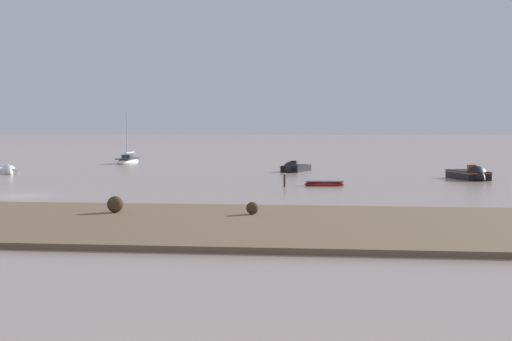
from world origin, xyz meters
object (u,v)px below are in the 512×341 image
Objects in this scene: sailboat_moored_1 at (128,161)px; rowboat_moored_0 at (324,184)px; motorboat_moored_3 at (472,177)px; mooring_post_left at (285,180)px; motorboat_moored_1 at (294,169)px; motorboat_moored_5 at (7,172)px.

rowboat_moored_0 is at bearing 37.83° from sailboat_moored_1.
motorboat_moored_3 reaches higher than mooring_post_left.
motorboat_moored_1 is at bearing -137.85° from motorboat_moored_3.
motorboat_moored_1 is 20.53m from motorboat_moored_3.
sailboat_moored_1 is at bearing 121.51° from rowboat_moored_0.
motorboat_moored_1 is 1.19× the size of motorboat_moored_5.
sailboat_moored_1 reaches higher than motorboat_moored_3.
sailboat_moored_1 is (-23.22, 16.65, 0.06)m from motorboat_moored_1.
mooring_post_left is at bearing -72.98° from motorboat_moored_3.
rowboat_moored_0 is 0.47× the size of sailboat_moored_1.
rowboat_moored_0 is (4.14, -20.12, -0.12)m from motorboat_moored_1.
motorboat_moored_5 reaches higher than rowboat_moored_0.
motorboat_moored_5 is 3.92× the size of mooring_post_left.
motorboat_moored_5 is (-29.24, -7.30, -0.04)m from motorboat_moored_1.
sailboat_moored_1 is at bearing -139.93° from motorboat_moored_3.
rowboat_moored_0 is 2.77× the size of mooring_post_left.
motorboat_moored_1 reaches higher than mooring_post_left.
rowboat_moored_0 is at bearing 36.34° from motorboat_moored_5.
sailboat_moored_1 is 1.50× the size of motorboat_moored_5.
motorboat_moored_3 reaches higher than rowboat_moored_0.
motorboat_moored_3 is at bearing 32.79° from mooring_post_left.
sailboat_moored_1 reaches higher than rowboat_moored_0.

